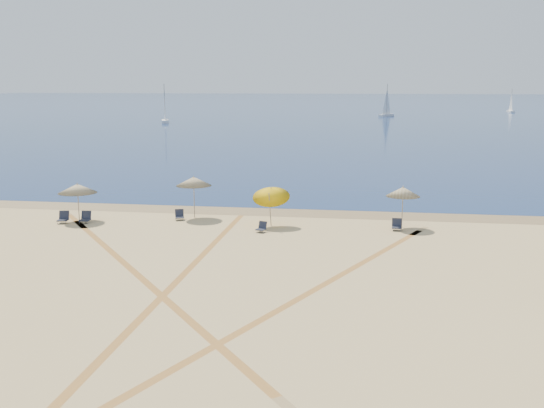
{
  "coord_description": "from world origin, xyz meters",
  "views": [
    {
      "loc": [
        5.23,
        -15.55,
        8.37
      ],
      "look_at": [
        0.0,
        20.0,
        1.3
      ],
      "focal_mm": 41.21,
      "sensor_mm": 36.0,
      "label": 1
    }
  ],
  "objects_px": {
    "sailboat_1": "(511,105)",
    "sailboat_2": "(165,111)",
    "chair_2": "(85,218)",
    "chair_3": "(180,215)",
    "chair_4": "(262,227)",
    "chair_1": "(63,218)",
    "umbrella_1": "(77,188)",
    "umbrella_3": "(271,193)",
    "umbrella_4": "(403,192)",
    "chair_5": "(397,225)",
    "sailboat_0": "(387,107)",
    "umbrella_2": "(194,181)"
  },
  "relations": [
    {
      "from": "chair_2",
      "to": "sailboat_1",
      "type": "distance_m",
      "value": 157.34
    },
    {
      "from": "chair_2",
      "to": "sailboat_0",
      "type": "distance_m",
      "value": 122.75
    },
    {
      "from": "umbrella_1",
      "to": "umbrella_3",
      "type": "bearing_deg",
      "value": 1.57
    },
    {
      "from": "chair_1",
      "to": "sailboat_2",
      "type": "distance_m",
      "value": 93.28
    },
    {
      "from": "chair_5",
      "to": "sailboat_1",
      "type": "bearing_deg",
      "value": 77.21
    },
    {
      "from": "sailboat_0",
      "to": "umbrella_2",
      "type": "bearing_deg",
      "value": -65.93
    },
    {
      "from": "umbrella_4",
      "to": "sailboat_2",
      "type": "xyz_separation_m",
      "value": [
        -42.95,
        88.7,
        0.26
      ]
    },
    {
      "from": "chair_1",
      "to": "sailboat_1",
      "type": "relative_size",
      "value": 0.12
    },
    {
      "from": "sailboat_1",
      "to": "chair_4",
      "type": "bearing_deg",
      "value": -111.41
    },
    {
      "from": "umbrella_4",
      "to": "chair_3",
      "type": "height_order",
      "value": "umbrella_4"
    },
    {
      "from": "chair_2",
      "to": "chair_4",
      "type": "bearing_deg",
      "value": -8.04
    },
    {
      "from": "umbrella_1",
      "to": "chair_4",
      "type": "distance_m",
      "value": 11.73
    },
    {
      "from": "umbrella_3",
      "to": "chair_5",
      "type": "relative_size",
      "value": 4.03
    },
    {
      "from": "umbrella_3",
      "to": "chair_4",
      "type": "bearing_deg",
      "value": -100.77
    },
    {
      "from": "chair_3",
      "to": "sailboat_1",
      "type": "relative_size",
      "value": 0.12
    },
    {
      "from": "umbrella_1",
      "to": "chair_3",
      "type": "bearing_deg",
      "value": 10.78
    },
    {
      "from": "umbrella_1",
      "to": "chair_4",
      "type": "bearing_deg",
      "value": -6.21
    },
    {
      "from": "sailboat_1",
      "to": "sailboat_2",
      "type": "bearing_deg",
      "value": -149.15
    },
    {
      "from": "chair_1",
      "to": "umbrella_1",
      "type": "bearing_deg",
      "value": 37.15
    },
    {
      "from": "chair_4",
      "to": "chair_1",
      "type": "bearing_deg",
      "value": -162.99
    },
    {
      "from": "chair_1",
      "to": "chair_2",
      "type": "xyz_separation_m",
      "value": [
        1.32,
        0.18,
        -0.0
      ]
    },
    {
      "from": "sailboat_1",
      "to": "umbrella_1",
      "type": "bearing_deg",
      "value": -115.56
    },
    {
      "from": "umbrella_4",
      "to": "chair_4",
      "type": "relative_size",
      "value": 3.51
    },
    {
      "from": "sailboat_0",
      "to": "sailboat_2",
      "type": "bearing_deg",
      "value": -114.75
    },
    {
      "from": "umbrella_1",
      "to": "sailboat_2",
      "type": "height_order",
      "value": "sailboat_2"
    },
    {
      "from": "chair_4",
      "to": "chair_5",
      "type": "bearing_deg",
      "value": 31.16
    },
    {
      "from": "umbrella_1",
      "to": "sailboat_1",
      "type": "relative_size",
      "value": 0.37
    },
    {
      "from": "chair_3",
      "to": "sailboat_1",
      "type": "xyz_separation_m",
      "value": [
        51.03,
        145.22,
        1.65
      ]
    },
    {
      "from": "chair_4",
      "to": "chair_2",
      "type": "bearing_deg",
      "value": -164.27
    },
    {
      "from": "umbrella_3",
      "to": "sailboat_1",
      "type": "height_order",
      "value": "sailboat_1"
    },
    {
      "from": "umbrella_3",
      "to": "chair_2",
      "type": "xyz_separation_m",
      "value": [
        -11.18,
        -0.84,
        -1.66
      ]
    },
    {
      "from": "umbrella_3",
      "to": "sailboat_1",
      "type": "xyz_separation_m",
      "value": [
        45.2,
        146.04,
        -0.04
      ]
    },
    {
      "from": "sailboat_0",
      "to": "sailboat_1",
      "type": "xyz_separation_m",
      "value": [
        34.61,
        26.1,
        -0.43
      ]
    },
    {
      "from": "chair_2",
      "to": "chair_3",
      "type": "bearing_deg",
      "value": 13.08
    },
    {
      "from": "chair_4",
      "to": "chair_3",
      "type": "bearing_deg",
      "value": 176.12
    },
    {
      "from": "umbrella_1",
      "to": "sailboat_0",
      "type": "bearing_deg",
      "value": 79.44
    },
    {
      "from": "sailboat_0",
      "to": "sailboat_2",
      "type": "distance_m",
      "value": 55.17
    },
    {
      "from": "chair_2",
      "to": "sailboat_1",
      "type": "xyz_separation_m",
      "value": [
        56.38,
        146.88,
        1.62
      ]
    },
    {
      "from": "chair_4",
      "to": "chair_5",
      "type": "height_order",
      "value": "chair_5"
    },
    {
      "from": "chair_4",
      "to": "sailboat_1",
      "type": "xyz_separation_m",
      "value": [
        45.51,
        147.62,
        1.67
      ]
    },
    {
      "from": "sailboat_2",
      "to": "chair_3",
      "type": "bearing_deg",
      "value": -89.87
    },
    {
      "from": "chair_5",
      "to": "sailboat_2",
      "type": "distance_m",
      "value": 99.07
    },
    {
      "from": "umbrella_2",
      "to": "sailboat_0",
      "type": "distance_m",
      "value": 119.42
    },
    {
      "from": "umbrella_4",
      "to": "sailboat_0",
      "type": "distance_m",
      "value": 119.3
    },
    {
      "from": "umbrella_3",
      "to": "chair_2",
      "type": "height_order",
      "value": "umbrella_3"
    },
    {
      "from": "chair_3",
      "to": "sailboat_1",
      "type": "distance_m",
      "value": 153.93
    },
    {
      "from": "umbrella_1",
      "to": "umbrella_4",
      "type": "xyz_separation_m",
      "value": [
        19.44,
        1.0,
        0.12
      ]
    },
    {
      "from": "chair_5",
      "to": "sailboat_0",
      "type": "height_order",
      "value": "sailboat_0"
    },
    {
      "from": "umbrella_1",
      "to": "umbrella_3",
      "type": "distance_m",
      "value": 11.83
    },
    {
      "from": "chair_2",
      "to": "chair_4",
      "type": "distance_m",
      "value": 10.9
    }
  ]
}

